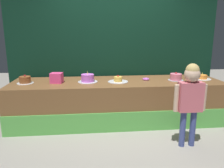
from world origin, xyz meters
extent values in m
plane|color=gray|center=(0.00, 0.00, 0.00)|extent=(12.00, 12.00, 0.00)
cube|color=brown|center=(0.00, 0.50, 0.38)|extent=(3.77, 1.00, 0.75)
cube|color=#59B24C|center=(0.00, -0.01, 0.17)|extent=(3.77, 0.02, 0.34)
cube|color=black|center=(0.00, 1.10, 1.43)|extent=(4.17, 0.08, 2.86)
cylinder|color=#3F4C8C|center=(0.81, -0.55, 0.27)|extent=(0.08, 0.08, 0.53)
cylinder|color=#3F4C8C|center=(0.95, -0.55, 0.27)|extent=(0.08, 0.08, 0.53)
cube|color=#D86672|center=(0.88, -0.55, 0.74)|extent=(0.33, 0.15, 0.41)
cylinder|color=beige|center=(0.68, -0.55, 0.72)|extent=(0.07, 0.07, 0.38)
cylinder|color=beige|center=(1.08, -0.55, 0.72)|extent=(0.07, 0.07, 0.38)
sphere|color=beige|center=(0.88, -0.55, 1.05)|extent=(0.21, 0.21, 0.21)
sphere|color=tan|center=(0.88, -0.55, 1.11)|extent=(0.18, 0.18, 0.18)
cube|color=#F8458A|center=(-1.07, 0.46, 0.84)|extent=(0.22, 0.21, 0.17)
torus|color=#CC66D8|center=(0.53, 0.53, 0.77)|extent=(0.12, 0.12, 0.04)
cylinder|color=white|center=(-1.60, 0.47, 0.76)|extent=(0.28, 0.28, 0.01)
cylinder|color=brown|center=(-1.60, 0.47, 0.82)|extent=(0.19, 0.19, 0.11)
sphere|color=red|center=(-1.60, 0.47, 0.89)|extent=(0.03, 0.03, 0.03)
cylinder|color=silver|center=(-0.53, 0.47, 0.76)|extent=(0.35, 0.35, 0.01)
cylinder|color=#CC66D8|center=(-0.53, 0.47, 0.83)|extent=(0.23, 0.23, 0.13)
cone|color=#F2E566|center=(-0.53, 0.47, 0.92)|extent=(0.02, 0.02, 0.06)
cylinder|color=silver|center=(0.00, 0.43, 0.76)|extent=(0.36, 0.36, 0.01)
cylinder|color=#F2BF4C|center=(0.00, 0.43, 0.80)|extent=(0.15, 0.15, 0.09)
sphere|color=red|center=(0.00, 0.43, 0.86)|extent=(0.03, 0.03, 0.03)
cylinder|color=silver|center=(1.07, 0.45, 0.76)|extent=(0.28, 0.28, 0.01)
cylinder|color=pink|center=(1.07, 0.45, 0.82)|extent=(0.21, 0.21, 0.12)
sphere|color=red|center=(1.07, 0.45, 0.89)|extent=(0.03, 0.03, 0.03)
cylinder|color=white|center=(1.60, 0.51, 0.76)|extent=(0.33, 0.33, 0.01)
cylinder|color=orange|center=(1.60, 0.51, 0.80)|extent=(0.18, 0.18, 0.07)
cone|color=#F2E566|center=(1.60, 0.51, 0.86)|extent=(0.02, 0.02, 0.06)
camera|label=1|loc=(-0.49, -3.30, 1.58)|focal=34.75mm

